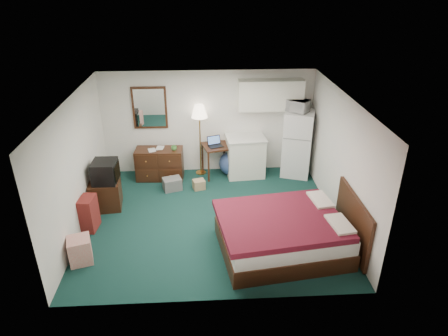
{
  "coord_description": "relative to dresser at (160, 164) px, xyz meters",
  "views": [
    {
      "loc": [
        -0.14,
        -6.81,
        4.51
      ],
      "look_at": [
        0.26,
        0.16,
        1.06
      ],
      "focal_mm": 32.0,
      "sensor_mm": 36.0,
      "label": 1
    }
  ],
  "objects": [
    {
      "name": "dresser",
      "position": [
        0.0,
        0.0,
        0.0
      ],
      "size": [
        1.13,
        0.55,
        0.75
      ],
      "primitive_type": null,
      "rotation": [
        0.0,
        0.0,
        -0.05
      ],
      "color": "#33170B",
      "rests_on": "floor"
    },
    {
      "name": "crt_tv",
      "position": [
        -0.97,
        -1.27,
        0.46
      ],
      "size": [
        0.51,
        0.54,
        0.45
      ],
      "primitive_type": null,
      "rotation": [
        0.0,
        0.0,
        -0.03
      ],
      "color": "black",
      "rests_on": "tv_stand"
    },
    {
      "name": "exercise_ball",
      "position": [
        1.72,
        0.1,
        -0.08
      ],
      "size": [
        0.73,
        0.73,
        0.59
      ],
      "primitive_type": "sphere",
      "rotation": [
        0.0,
        0.0,
        0.27
      ],
      "color": "#324980",
      "rests_on": "floor"
    },
    {
      "name": "retail_box",
      "position": [
        -1.1,
        -3.05,
        -0.14
      ],
      "size": [
        0.47,
        0.47,
        0.47
      ],
      "primitive_type": null,
      "rotation": [
        0.0,
        0.0,
        0.3
      ],
      "color": "beige",
      "rests_on": "floor"
    },
    {
      "name": "kitchen_counter",
      "position": [
        2.06,
        0.06,
        0.1
      ],
      "size": [
        0.93,
        0.73,
        0.96
      ],
      "primitive_type": null,
      "rotation": [
        0.0,
        0.0,
        0.08
      ],
      "color": "white",
      "rests_on": "floor"
    },
    {
      "name": "cardboard_box_b",
      "position": [
        1.76,
        -0.08,
        -0.26
      ],
      "size": [
        0.26,
        0.28,
        0.23
      ],
      "primitive_type": null,
      "rotation": [
        0.0,
        0.0,
        -0.33
      ],
      "color": "#9B815B",
      "rests_on": "floor"
    },
    {
      "name": "upper_cabinets",
      "position": [
        2.63,
        0.23,
        1.57
      ],
      "size": [
        1.5,
        0.35,
        0.7
      ],
      "primitive_type": null,
      "color": "white",
      "rests_on": "walls"
    },
    {
      "name": "book_b",
      "position": [
        -0.06,
        0.06,
        0.5
      ],
      "size": [
        0.18,
        0.04,
        0.24
      ],
      "primitive_type": "imported",
      "rotation": [
        0.0,
        0.0,
        -0.12
      ],
      "color": "#9B815B",
      "rests_on": "dresser"
    },
    {
      "name": "bed",
      "position": [
        2.4,
        -2.94,
        -0.04
      ],
      "size": [
        2.34,
        1.94,
        0.68
      ],
      "primitive_type": null,
      "rotation": [
        0.0,
        0.0,
        0.14
      ],
      "color": "#440815",
      "rests_on": "floor"
    },
    {
      "name": "microwave",
      "position": [
        3.22,
        0.04,
        1.4
      ],
      "size": [
        0.57,
        0.54,
        0.35
      ],
      "primitive_type": "imported",
      "rotation": [
        0.0,
        0.0,
        -0.67
      ],
      "color": "white",
      "rests_on": "fridge"
    },
    {
      "name": "mirror",
      "position": [
        -0.17,
        0.37,
        1.27
      ],
      "size": [
        0.8,
        0.06,
        1.0
      ],
      "primitive_type": null,
      "color": "white",
      "rests_on": "walls"
    },
    {
      "name": "ceiling",
      "position": [
        1.18,
        -1.85,
        2.12
      ],
      "size": [
        5.0,
        4.5,
        0.01
      ],
      "primitive_type": "cube",
      "color": "white",
      "rests_on": "walls"
    },
    {
      "name": "book_a",
      "position": [
        -0.23,
        -0.09,
        0.49
      ],
      "size": [
        0.16,
        0.06,
        0.23
      ],
      "primitive_type": "imported",
      "rotation": [
        0.0,
        0.0,
        0.26
      ],
      "color": "#9B815B",
      "rests_on": "dresser"
    },
    {
      "name": "mug",
      "position": [
        0.37,
        -0.07,
        0.44
      ],
      "size": [
        0.14,
        0.12,
        0.13
      ],
      "primitive_type": "imported",
      "rotation": [
        0.0,
        0.0,
        -0.11
      ],
      "color": "#47883C",
      "rests_on": "dresser"
    },
    {
      "name": "tv_stand",
      "position": [
        -1.03,
        -1.24,
        -0.07
      ],
      "size": [
        0.68,
        0.73,
        0.61
      ],
      "primitive_type": null,
      "rotation": [
        0.0,
        0.0,
        0.12
      ],
      "color": "#33170B",
      "rests_on": "floor"
    },
    {
      "name": "suitcase",
      "position": [
        -1.18,
        -2.06,
        -0.04
      ],
      "size": [
        0.31,
        0.45,
        0.68
      ],
      "primitive_type": null,
      "rotation": [
        0.0,
        0.0,
        -0.11
      ],
      "color": "#5E190E",
      "rests_on": "floor"
    },
    {
      "name": "walls",
      "position": [
        1.18,
        -1.85,
        0.87
      ],
      "size": [
        5.01,
        4.51,
        2.5
      ],
      "color": "white",
      "rests_on": "floor"
    },
    {
      "name": "headboard",
      "position": [
        3.64,
        -2.94,
        0.17
      ],
      "size": [
        0.06,
        1.56,
        1.0
      ],
      "primitive_type": null,
      "color": "#33170B",
      "rests_on": "walls"
    },
    {
      "name": "fridge",
      "position": [
        3.31,
        0.03,
        0.43
      ],
      "size": [
        0.84,
        0.84,
        1.61
      ],
      "primitive_type": null,
      "rotation": [
        0.0,
        0.0,
        -0.33
      ],
      "color": "white",
      "rests_on": "floor"
    },
    {
      "name": "floor",
      "position": [
        1.18,
        -1.85,
        -0.38
      ],
      "size": [
        5.0,
        4.5,
        0.01
      ],
      "primitive_type": "cube",
      "color": "#153E39",
      "rests_on": "ground"
    },
    {
      "name": "laptop",
      "position": [
        1.34,
        0.02,
        0.52
      ],
      "size": [
        0.4,
        0.36,
        0.22
      ],
      "primitive_type": null,
      "rotation": [
        0.0,
        0.0,
        0.36
      ],
      "color": "black",
      "rests_on": "desk"
    },
    {
      "name": "floor_lamp",
      "position": [
        0.98,
        0.2,
        0.5
      ],
      "size": [
        0.39,
        0.39,
        1.75
      ],
      "primitive_type": null,
      "rotation": [
        0.0,
        0.0,
        0.03
      ],
      "color": "#C1853C",
      "rests_on": "floor"
    },
    {
      "name": "cardboard_box_a",
      "position": [
        0.93,
        -0.6,
        -0.27
      ],
      "size": [
        0.31,
        0.28,
        0.22
      ],
      "primitive_type": null,
      "rotation": [
        0.0,
        0.0,
        0.29
      ],
      "color": "#9B815B",
      "rests_on": "floor"
    },
    {
      "name": "desk",
      "position": [
        1.36,
        0.08,
        0.02
      ],
      "size": [
        0.75,
        0.75,
        0.78
      ],
      "primitive_type": null,
      "rotation": [
        0.0,
        0.0,
        0.25
      ],
      "color": "#33170B",
      "rests_on": "floor"
    },
    {
      "name": "file_bin",
      "position": [
        0.32,
        -0.59,
        -0.24
      ],
      "size": [
        0.47,
        0.41,
        0.28
      ],
      "primitive_type": null,
      "rotation": [
        0.0,
        0.0,
        0.31
      ],
      "color": "slate",
      "rests_on": "floor"
    }
  ]
}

